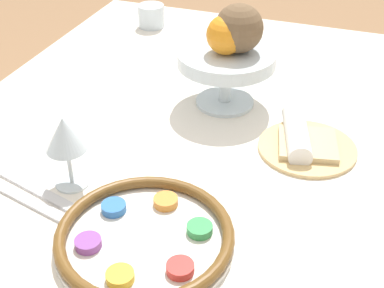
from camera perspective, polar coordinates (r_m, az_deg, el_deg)
The scene contains 11 objects.
dining_table at distance 1.31m, azimuth 0.06°, elevation -14.92°, with size 1.50×1.10×0.77m.
seder_plate at distance 0.86m, azimuth -5.06°, elevation -9.82°, with size 0.29×0.29×0.03m.
wine_glass at distance 0.95m, azimuth -13.40°, elevation 0.80°, with size 0.07×0.07×0.14m.
fruit_stand at distance 1.18m, azimuth 3.68°, elevation 8.63°, with size 0.22×0.22×0.13m.
orange_fruit at distance 1.14m, azimuth 3.78°, elevation 11.54°, with size 0.08×0.08×0.08m.
coconut at distance 1.15m, azimuth 5.02°, elevation 12.19°, with size 0.10×0.10×0.10m.
bread_plate at distance 1.09m, azimuth 12.20°, elevation -0.27°, with size 0.20×0.20×0.02m.
napkin_roll at distance 1.10m, azimuth 11.09°, elevation 1.11°, with size 0.18×0.09×0.05m.
cup_near at distance 1.63m, azimuth -4.38°, elevation 13.47°, with size 0.08×0.08×0.07m.
fork_left at distance 0.99m, azimuth -17.22°, elevation -5.73°, with size 0.06×0.19×0.01m.
fork_right at distance 1.00m, azimuth -16.27°, elevation -4.71°, with size 0.07×0.18×0.01m.
Camera 1 is at (-0.80, -0.29, 1.38)m, focal length 50.00 mm.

